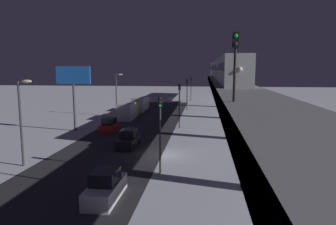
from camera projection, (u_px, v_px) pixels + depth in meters
ground_plane at (162, 155)px, 31.32m from camera, size 240.00×240.00×0.00m
avenue_asphalt at (109, 153)px, 31.95m from camera, size 11.00×97.74×0.01m
elevated_railway at (239, 98)px, 29.67m from camera, size 5.00×97.74×6.65m
subway_train at (220, 69)px, 66.20m from camera, size 2.94×74.07×3.40m
rail_signal at (235, 55)px, 17.93m from camera, size 0.36×0.41×4.00m
sedan_black at (129, 140)px, 34.36m from camera, size 1.91×4.59×1.97m
sedan_white at (105, 187)px, 20.60m from camera, size 1.80×4.51×1.97m
sedan_red at (109, 126)px, 42.50m from camera, size 1.80×4.11×1.97m
box_truck at (141, 104)px, 64.26m from camera, size 2.40×7.40×2.80m
delivery_van at (128, 111)px, 53.93m from camera, size 2.40×7.40×2.80m
traffic_light_near at (160, 123)px, 25.12m from camera, size 0.32×0.44×6.40m
traffic_light_mid at (179, 99)px, 44.59m from camera, size 0.32×0.44×6.40m
traffic_light_far at (187, 90)px, 64.06m from camera, size 0.32×0.44×6.40m
traffic_light_distant at (191, 85)px, 83.54m from camera, size 0.32×0.44×6.40m
commercial_billboard at (73, 82)px, 42.48m from camera, size 4.80×0.36×8.90m
street_lamp_near at (23, 112)px, 27.05m from camera, size 1.35×0.44×7.65m
street_lamp_far at (117, 89)px, 56.56m from camera, size 1.35×0.44×7.65m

